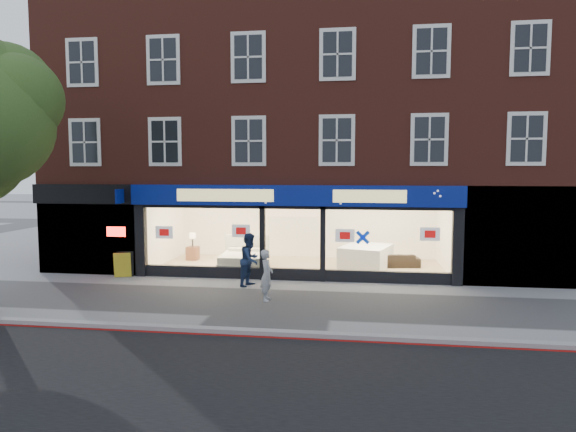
% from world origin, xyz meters
% --- Properties ---
extents(ground, '(120.00, 120.00, 0.00)m').
position_xyz_m(ground, '(0.00, 0.00, 0.00)').
color(ground, gray).
rests_on(ground, ground).
extents(kerb_line, '(60.00, 0.10, 0.01)m').
position_xyz_m(kerb_line, '(0.00, -3.10, 0.01)').
color(kerb_line, '#8C0A07').
rests_on(kerb_line, ground).
extents(kerb_stone, '(60.00, 0.25, 0.12)m').
position_xyz_m(kerb_stone, '(0.00, -2.90, 0.06)').
color(kerb_stone, gray).
rests_on(kerb_stone, ground).
extents(showroom_floor, '(11.00, 4.50, 0.10)m').
position_xyz_m(showroom_floor, '(0.00, 5.25, 0.05)').
color(showroom_floor, tan).
rests_on(showroom_floor, ground).
extents(building, '(19.00, 8.26, 10.30)m').
position_xyz_m(building, '(-0.02, 6.93, 6.67)').
color(building, maroon).
rests_on(building, ground).
extents(display_bed, '(1.84, 2.18, 1.17)m').
position_xyz_m(display_bed, '(-2.02, 4.33, 0.43)').
color(display_bed, silver).
rests_on(display_bed, showroom_floor).
extents(bedside_table, '(0.48, 0.48, 0.55)m').
position_xyz_m(bedside_table, '(-4.55, 5.91, 0.38)').
color(bedside_table, brown).
rests_on(bedside_table, showroom_floor).
extents(mattress_stack, '(2.18, 2.47, 0.82)m').
position_xyz_m(mattress_stack, '(2.54, 5.32, 0.51)').
color(mattress_stack, silver).
rests_on(mattress_stack, showroom_floor).
extents(sofa, '(1.82, 0.92, 0.51)m').
position_xyz_m(sofa, '(3.70, 5.55, 0.35)').
color(sofa, black).
rests_on(sofa, showroom_floor).
extents(a_board, '(0.69, 0.56, 0.91)m').
position_xyz_m(a_board, '(-6.02, 2.70, 0.45)').
color(a_board, gold).
rests_on(a_board, ground).
extents(pedestrian_grey, '(0.37, 0.56, 1.50)m').
position_xyz_m(pedestrian_grey, '(-0.38, 0.21, 0.75)').
color(pedestrian_grey, '#A5A7AC').
rests_on(pedestrian_grey, ground).
extents(pedestrian_blue, '(0.89, 1.01, 1.75)m').
position_xyz_m(pedestrian_blue, '(-1.26, 2.00, 0.88)').
color(pedestrian_blue, '#1B2B4D').
rests_on(pedestrian_blue, ground).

